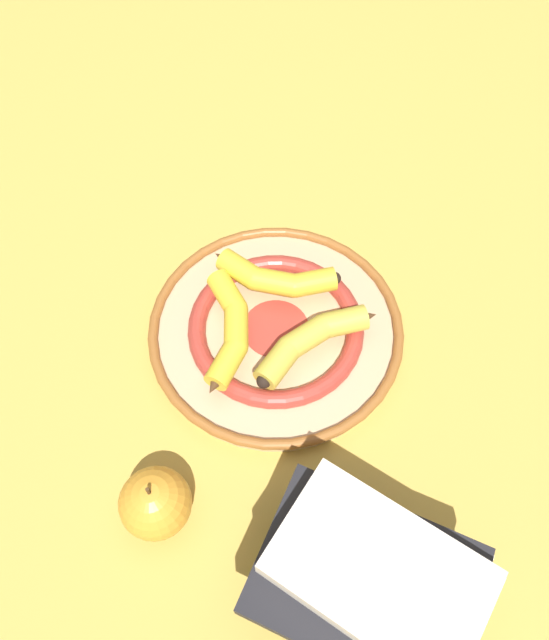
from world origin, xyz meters
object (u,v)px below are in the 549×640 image
object	(u,v)px
decorative_bowl	(274,329)
apple	(155,503)
banana_a	(312,339)
banana_b	(230,330)
book_stack	(368,577)
banana_c	(273,278)

from	to	relation	value
decorative_bowl	apple	distance (m)	0.26
banana_a	banana_b	world-z (taller)	banana_a
decorative_bowl	book_stack	distance (m)	0.32
decorative_bowl	apple	world-z (taller)	apple
banana_b	book_stack	bearing A→B (deg)	-154.71
decorative_bowl	banana_c	xyz separation A→B (m)	(0.03, -0.05, 0.03)
book_stack	banana_c	bearing A→B (deg)	138.55
banana_a	apple	size ratio (longest dim) A/B	1.81
banana_b	banana_a	bearing A→B (deg)	-99.29
banana_a	banana_c	size ratio (longest dim) A/B	0.97
banana_a	apple	world-z (taller)	apple
decorative_bowl	banana_b	distance (m)	0.07
banana_b	book_stack	size ratio (longest dim) A/B	0.75
decorative_bowl	banana_a	size ratio (longest dim) A/B	2.00
decorative_bowl	banana_a	bearing A→B (deg)	170.81
banana_b	apple	bearing A→B (deg)	159.04
banana_c	banana_a	bearing A→B (deg)	-50.39
decorative_bowl	book_stack	bearing A→B (deg)	134.09
banana_c	book_stack	size ratio (longest dim) A/B	0.80
banana_a	book_stack	distance (m)	0.28
banana_b	banana_c	world-z (taller)	same
banana_a	book_stack	world-z (taller)	book_stack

